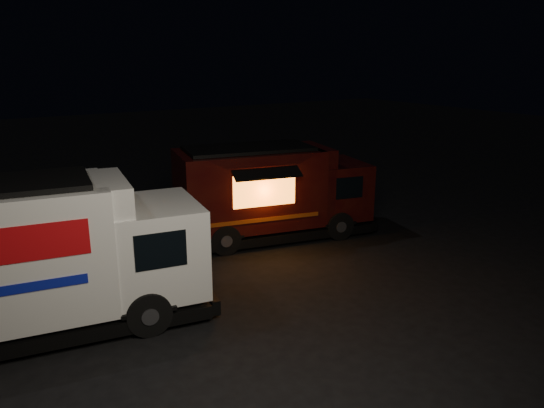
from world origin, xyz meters
The scene contains 3 objects.
ground centered at (0.00, 0.00, 0.00)m, with size 80.00×80.00×0.00m, color black.
white_truck centered at (-3.39, 1.53, 1.51)m, with size 6.67×2.27×3.02m, color silver, non-canonical shape.
red_truck centered at (3.46, 3.79, 1.36)m, with size 5.85×2.15×2.72m, color black, non-canonical shape.
Camera 1 is at (-4.61, -8.75, 5.23)m, focal length 35.00 mm.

